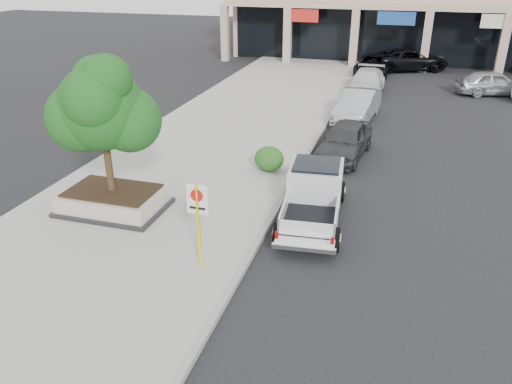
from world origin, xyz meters
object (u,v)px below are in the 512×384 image
planter_tree (108,107)px  curb_car_d (373,65)px  pickup_truck (313,198)px  curb_car_b (357,105)px  lot_car_d (409,60)px  curb_car_c (367,82)px  curb_car_a (345,140)px  planter (113,200)px  lot_car_a (493,83)px  no_parking_sign (198,215)px

planter_tree → curb_car_d: (5.95, 23.72, -2.74)m
pickup_truck → curb_car_b: 11.18m
pickup_truck → lot_car_d: bearing=79.4°
planter_tree → curb_car_c: (6.00, 18.05, -2.72)m
curb_car_a → lot_car_d: 19.10m
planter → lot_car_d: size_ratio=0.58×
lot_car_a → no_parking_sign: bearing=140.1°
planter → pickup_truck: (6.08, 1.32, 0.30)m
no_parking_sign → curb_car_d: 26.21m
curb_car_c → curb_car_b: bearing=-87.7°
curb_car_b → lot_car_d: size_ratio=0.81×
curb_car_a → curb_car_b: curb_car_b is taller
curb_car_c → lot_car_a: lot_car_a is taller
planter_tree → curb_car_a: bearing=48.5°
lot_car_a → curb_car_b: bearing=119.6°
no_parking_sign → curb_car_c: (2.28, 20.44, -0.94)m
pickup_truck → lot_car_a: bearing=63.6°
no_parking_sign → curb_car_a: (2.43, 9.34, -0.93)m
planter_tree → curb_car_d: size_ratio=0.83×
planter_tree → lot_car_d: bearing=72.3°
curb_car_c → curb_car_d: curb_car_c is taller
curb_car_a → curb_car_b: (-0.08, 5.38, 0.03)m
lot_car_a → lot_car_d: lot_car_d is taller
pickup_truck → lot_car_d: size_ratio=0.89×
curb_car_b → curb_car_d: (-0.12, 11.37, -0.07)m
pickup_truck → curb_car_d: bearing=84.8°
planter_tree → curb_car_b: (6.08, 12.34, -2.68)m
curb_car_d → planter_tree: bearing=-101.1°
curb_car_a → curb_car_d: bearing=97.3°
no_parking_sign → curb_car_d: bearing=85.1°
curb_car_d → lot_car_a: bearing=-25.1°
planter_tree → curb_car_b: planter_tree is taller
planter_tree → curb_car_a: 9.68m
no_parking_sign → pickup_truck: bearing=57.9°
curb_car_b → lot_car_a: (7.13, 7.49, -0.02)m
no_parking_sign → curb_car_a: bearing=75.4°
no_parking_sign → lot_car_d: 28.70m
curb_car_a → curb_car_c: 11.09m
curb_car_b → lot_car_d: 13.77m
no_parking_sign → lot_car_a: 24.17m
planter → pickup_truck: pickup_truck is taller
curb_car_a → curb_car_d: 16.76m
planter → curb_car_c: curb_car_c is taller
planter_tree → lot_car_d: size_ratio=0.72×
planter_tree → pickup_truck: size_ratio=0.81×
curb_car_b → curb_car_d: bearing=97.4°
curb_car_c → lot_car_d: 8.21m
lot_car_d → no_parking_sign: bearing=147.9°
lot_car_a → lot_car_d: 7.83m
curb_car_a → lot_car_d: size_ratio=0.74×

